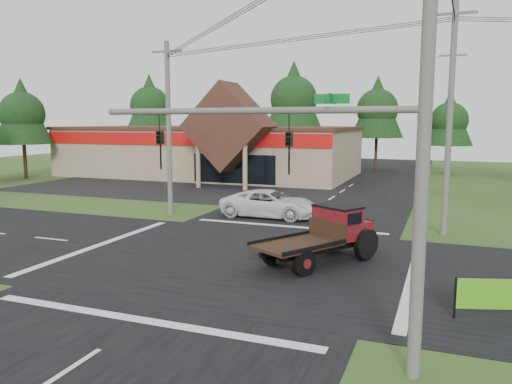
% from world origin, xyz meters
% --- Properties ---
extents(ground, '(120.00, 120.00, 0.00)m').
position_xyz_m(ground, '(0.00, 0.00, 0.00)').
color(ground, '#2D4418').
rests_on(ground, ground).
extents(road_ns, '(12.00, 120.00, 0.02)m').
position_xyz_m(road_ns, '(0.00, 0.00, 0.01)').
color(road_ns, black).
rests_on(road_ns, ground).
extents(road_ew, '(120.00, 12.00, 0.02)m').
position_xyz_m(road_ew, '(0.00, 0.00, 0.01)').
color(road_ew, black).
rests_on(road_ew, ground).
extents(parking_apron, '(28.00, 14.00, 0.02)m').
position_xyz_m(parking_apron, '(-14.00, 19.00, 0.01)').
color(parking_apron, black).
rests_on(parking_apron, ground).
extents(cvs_building, '(30.40, 18.20, 9.19)m').
position_xyz_m(cvs_building, '(-15.70, 29.57, 2.78)').
color(cvs_building, '#9F866C').
rests_on(cvs_building, ground).
extents(traffic_signal_mast, '(8.12, 0.24, 7.00)m').
position_xyz_m(traffic_signal_mast, '(5.82, -7.50, 4.43)').
color(traffic_signal_mast, '#595651').
rests_on(traffic_signal_mast, ground).
extents(utility_pole_nr, '(2.00, 0.30, 11.00)m').
position_xyz_m(utility_pole_nr, '(7.50, -7.50, 5.64)').
color(utility_pole_nr, '#595651').
rests_on(utility_pole_nr, ground).
extents(utility_pole_nw, '(2.00, 0.30, 10.50)m').
position_xyz_m(utility_pole_nw, '(-8.00, 8.00, 5.39)').
color(utility_pole_nw, '#595651').
rests_on(utility_pole_nw, ground).
extents(utility_pole_ne, '(2.00, 0.30, 11.50)m').
position_xyz_m(utility_pole_ne, '(8.00, 8.00, 5.89)').
color(utility_pole_ne, '#595651').
rests_on(utility_pole_ne, ground).
extents(utility_pole_n, '(2.00, 0.30, 11.20)m').
position_xyz_m(utility_pole_n, '(8.00, 22.00, 5.74)').
color(utility_pole_n, '#595651').
rests_on(utility_pole_n, ground).
extents(tree_row_a, '(6.72, 6.72, 12.12)m').
position_xyz_m(tree_row_a, '(-30.00, 40.00, 8.05)').
color(tree_row_a, '#332316').
rests_on(tree_row_a, ground).
extents(tree_row_b, '(5.60, 5.60, 10.10)m').
position_xyz_m(tree_row_b, '(-20.00, 42.00, 6.70)').
color(tree_row_b, '#332316').
rests_on(tree_row_b, ground).
extents(tree_row_c, '(7.28, 7.28, 13.13)m').
position_xyz_m(tree_row_c, '(-10.00, 41.00, 8.72)').
color(tree_row_c, '#332316').
rests_on(tree_row_c, ground).
extents(tree_row_d, '(6.16, 6.16, 11.11)m').
position_xyz_m(tree_row_d, '(0.00, 42.00, 7.38)').
color(tree_row_d, '#332316').
rests_on(tree_row_d, ground).
extents(tree_row_e, '(5.04, 5.04, 9.09)m').
position_xyz_m(tree_row_e, '(8.00, 40.00, 6.03)').
color(tree_row_e, '#332316').
rests_on(tree_row_e, ground).
extents(tree_side_w, '(5.60, 5.60, 10.10)m').
position_xyz_m(tree_side_w, '(-32.00, 20.00, 6.70)').
color(tree_side_w, '#332316').
rests_on(tree_side_w, ground).
extents(antique_flatbed_truck, '(4.67, 5.87, 2.33)m').
position_xyz_m(antique_flatbed_truck, '(3.27, 0.62, 1.16)').
color(antique_flatbed_truck, '#500E0B').
rests_on(antique_flatbed_truck, ground).
extents(white_pickup, '(5.89, 2.73, 1.64)m').
position_xyz_m(white_pickup, '(-1.90, 9.34, 0.82)').
color(white_pickup, white).
rests_on(white_pickup, ground).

